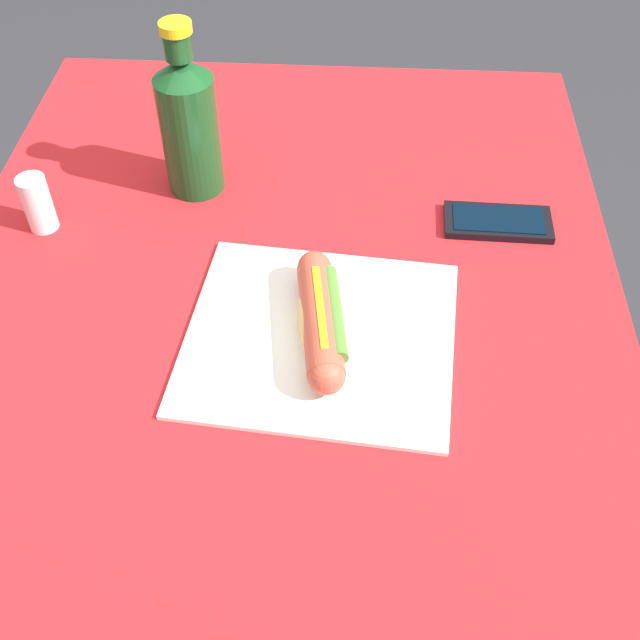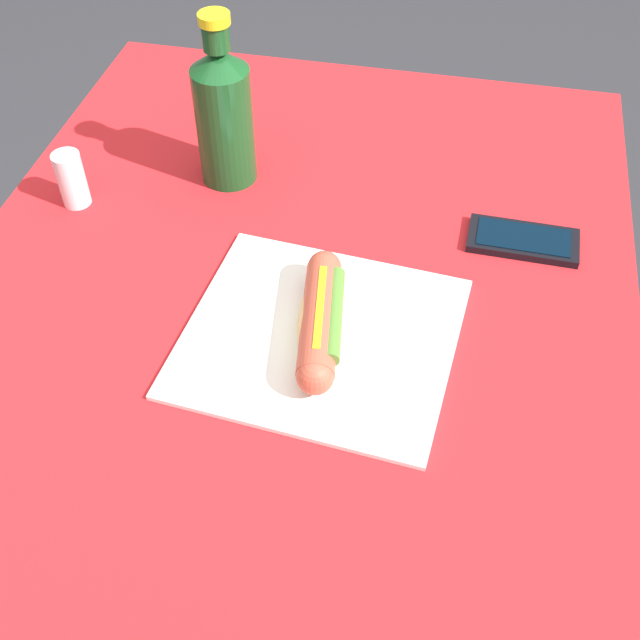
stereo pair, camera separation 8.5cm
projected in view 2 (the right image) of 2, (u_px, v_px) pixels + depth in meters
ground_plane at (290, 621)px, 1.42m from camera, size 6.00×6.00×0.00m
dining_table at (276, 419)px, 0.97m from camera, size 1.21×0.80×0.76m
paper_wrapper at (320, 337)px, 0.87m from camera, size 0.29×0.32×0.01m
hot_dog at (321, 319)px, 0.85m from camera, size 0.20×0.07×0.05m
cell_phone at (523, 240)px, 0.97m from camera, size 0.07×0.14×0.01m
soda_bottle at (224, 113)px, 1.00m from camera, size 0.07×0.07×0.23m
salt_shaker at (72, 179)px, 1.01m from camera, size 0.04×0.04×0.07m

